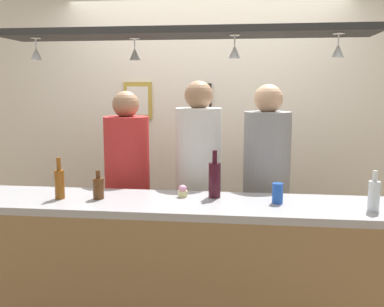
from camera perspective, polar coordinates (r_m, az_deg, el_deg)
back_wall at (r=4.08m, az=1.74°, el=2.61°), size 4.40×0.06×2.60m
bar_counter at (r=2.67m, az=-1.66°, el=-14.06°), size 2.70×0.55×1.03m
overhead_glass_rack at (r=2.69m, az=-1.10°, el=15.36°), size 2.20×0.36×0.04m
hanging_wineglass_far_left at (r=2.90m, az=-19.53°, el=12.16°), size 0.07×0.07×0.13m
hanging_wineglass_left at (r=2.78m, az=-7.42°, el=12.75°), size 0.07×0.07×0.13m
hanging_wineglass_center_left at (r=2.60m, az=5.54°, el=13.08°), size 0.07×0.07×0.13m
hanging_wineglass_center at (r=2.63m, az=18.39°, el=12.63°), size 0.07×0.07×0.13m
person_left_red_shirt at (r=3.40m, az=-8.37°, el=-3.40°), size 0.34×0.34×1.70m
person_middle_white_patterned_shirt at (r=3.29m, az=0.85°, el=-2.84°), size 0.34×0.34×1.77m
person_right_grey_shirt at (r=3.27m, az=9.62°, el=-3.31°), size 0.34×0.34×1.75m
bottle_beer_amber_tall at (r=2.86m, az=-16.79°, el=-3.67°), size 0.06×0.06×0.26m
bottle_beer_brown_stubby at (r=2.81m, az=-12.03°, el=-4.34°), size 0.07×0.07×0.18m
bottle_wine_dark_red at (r=2.78m, az=2.95°, el=-3.31°), size 0.08×0.08×0.30m
bottle_soda_clear at (r=2.68m, az=22.50°, el=-4.98°), size 0.06×0.06×0.23m
drink_can at (r=2.69m, az=11.02°, el=-5.07°), size 0.07×0.07×0.12m
cupcake at (r=2.80m, az=-1.22°, el=-4.92°), size 0.06×0.06×0.08m
picture_frame_caricature at (r=4.12m, az=-7.03°, el=6.81°), size 0.26×0.02×0.34m
picture_frame_crest at (r=4.02m, az=1.23°, el=7.20°), size 0.18×0.02×0.26m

